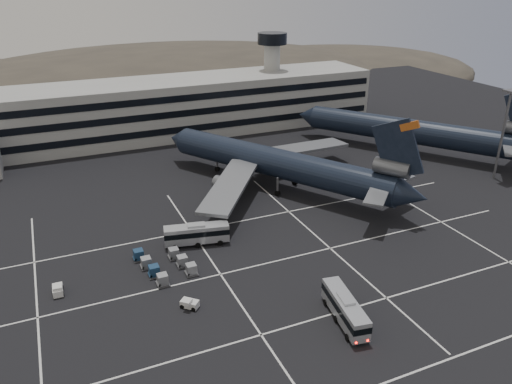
# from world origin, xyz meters

# --- Properties ---
(ground) EXTENTS (260.00, 260.00, 0.00)m
(ground) POSITION_xyz_m (0.00, 0.00, 0.00)
(ground) COLOR black
(ground) RESTS_ON ground
(lane_markings) EXTENTS (90.00, 55.62, 0.01)m
(lane_markings) POSITION_xyz_m (0.95, 0.72, 0.01)
(lane_markings) COLOR silver
(lane_markings) RESTS_ON ground
(terminal) EXTENTS (125.00, 26.00, 24.00)m
(terminal) POSITION_xyz_m (-2.95, 71.14, 6.93)
(terminal) COLOR gray
(terminal) RESTS_ON ground
(hills) EXTENTS (352.00, 180.00, 44.00)m
(hills) POSITION_xyz_m (17.99, 170.00, -12.07)
(hills) COLOR #38332B
(hills) RESTS_ON ground
(lightpole_right) EXTENTS (2.40, 2.40, 18.28)m
(lightpole_right) POSITION_xyz_m (58.00, 15.00, 11.82)
(lightpole_right) COLOR slate
(lightpole_right) RESTS_ON ground
(trijet_main) EXTENTS (41.51, 51.94, 18.08)m
(trijet_main) POSITION_xyz_m (15.10, 27.92, 5.25)
(trijet_main) COLOR black
(trijet_main) RESTS_ON ground
(trijet_far) EXTENTS (38.97, 49.95, 18.08)m
(trijet_far) POSITION_xyz_m (52.59, 34.40, 5.43)
(trijet_far) COLOR black
(trijet_far) RESTS_ON ground
(bus_near) EXTENTS (3.83, 10.06, 3.47)m
(bus_near) POSITION_xyz_m (4.39, -11.68, 1.90)
(bus_near) COLOR #A2A5AA
(bus_near) RESTS_ON ground
(bus_far) EXTENTS (10.30, 4.34, 3.54)m
(bus_far) POSITION_xyz_m (-6.42, 13.48, 1.94)
(bus_far) COLOR #A2A5AA
(bus_far) RESTS_ON ground
(tug_a) EXTENTS (1.48, 2.37, 1.48)m
(tug_a) POSITION_xyz_m (-27.28, 8.18, 0.66)
(tug_a) COLOR silver
(tug_a) RESTS_ON ground
(tug_b) EXTENTS (2.50, 2.48, 1.42)m
(tug_b) POSITION_xyz_m (-12.07, -1.60, 0.63)
(tug_b) COLOR silver
(tug_b) RESTS_ON ground
(uld_cluster) EXTENTS (8.03, 10.04, 1.64)m
(uld_cluster) POSITION_xyz_m (-12.92, 8.46, 0.80)
(uld_cluster) COLOR #2D2D30
(uld_cluster) RESTS_ON ground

